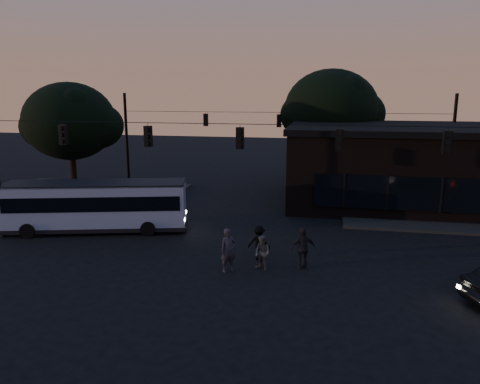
% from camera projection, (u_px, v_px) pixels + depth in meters
% --- Properties ---
extents(ground, '(120.00, 120.00, 0.00)m').
position_uv_depth(ground, '(221.00, 285.00, 18.94)').
color(ground, black).
rests_on(ground, ground).
extents(sidewalk_far_right, '(14.00, 10.00, 0.15)m').
position_uv_depth(sidewalk_far_right, '(453.00, 212.00, 30.08)').
color(sidewalk_far_right, black).
rests_on(sidewalk_far_right, ground).
extents(sidewalk_far_left, '(14.00, 10.00, 0.15)m').
position_uv_depth(sidewalk_far_left, '(83.00, 194.00, 34.99)').
color(sidewalk_far_left, black).
rests_on(sidewalk_far_left, ground).
extents(building, '(15.40, 10.41, 5.40)m').
position_uv_depth(building, '(403.00, 165.00, 31.97)').
color(building, black).
rests_on(building, ground).
extents(tree_behind, '(7.60, 7.60, 9.43)m').
position_uv_depth(tree_behind, '(331.00, 109.00, 37.95)').
color(tree_behind, black).
rests_on(tree_behind, ground).
extents(tree_left, '(6.40, 6.40, 8.30)m').
position_uv_depth(tree_left, '(70.00, 121.00, 32.86)').
color(tree_left, black).
rests_on(tree_left, ground).
extents(signal_rig_near, '(26.24, 0.30, 7.50)m').
position_uv_depth(signal_rig_near, '(240.00, 162.00, 21.83)').
color(signal_rig_near, black).
rests_on(signal_rig_near, ground).
extents(signal_rig_far, '(26.24, 0.30, 7.50)m').
position_uv_depth(signal_rig_far, '(279.00, 135.00, 37.21)').
color(signal_rig_far, black).
rests_on(signal_rig_far, ground).
extents(bus, '(10.13, 4.71, 2.78)m').
position_uv_depth(bus, '(96.00, 204.00, 25.88)').
color(bus, '#878CAC').
rests_on(bus, ground).
extents(pedestrian_a, '(0.84, 0.77, 1.92)m').
position_uv_depth(pedestrian_a, '(228.00, 250.00, 20.16)').
color(pedestrian_a, '#242129').
rests_on(pedestrian_a, ground).
extents(pedestrian_b, '(0.96, 0.92, 1.55)m').
position_uv_depth(pedestrian_b, '(262.00, 253.00, 20.37)').
color(pedestrian_b, '#504A49').
rests_on(pedestrian_b, ground).
extents(pedestrian_c, '(1.20, 0.82, 1.89)m').
position_uv_depth(pedestrian_c, '(303.00, 248.00, 20.47)').
color(pedestrian_c, black).
rests_on(pedestrian_c, ground).
extents(pedestrian_d, '(1.06, 0.63, 1.62)m').
position_uv_depth(pedestrian_d, '(259.00, 243.00, 21.63)').
color(pedestrian_d, black).
rests_on(pedestrian_d, ground).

